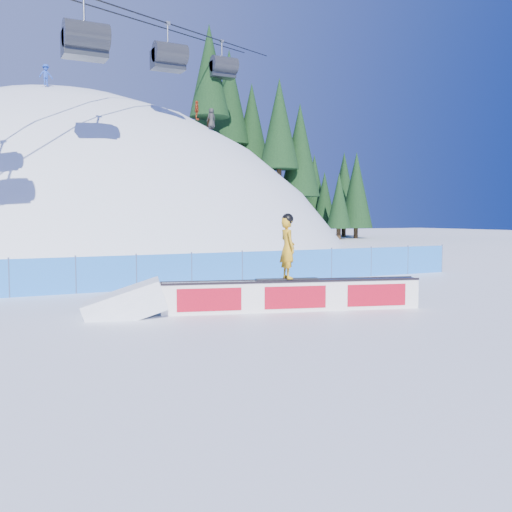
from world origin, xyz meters
name	(u,v)px	position (x,y,z in m)	size (l,w,h in m)	color
ground	(277,302)	(0.00, 0.00, 0.00)	(160.00, 160.00, 0.00)	white
snow_hill	(68,427)	(0.00, 42.00, -18.00)	(64.00, 64.00, 64.00)	white
treeline	(288,157)	(24.97, 42.55, 9.25)	(26.32, 11.92, 19.88)	#2F2013
safety_fence	(217,269)	(0.00, 4.50, 0.60)	(22.05, 0.05, 1.30)	blue
chairlift	(154,22)	(4.74, 27.49, 16.89)	(40.80, 41.70, 22.00)	gray
rail_box	(293,295)	(-0.39, -1.60, 0.41)	(6.86, 2.38, 0.84)	white
snow_ramp	(126,316)	(-4.60, -0.41, 0.00)	(1.97, 1.31, 0.74)	white
snowboarder	(288,247)	(-0.55, -1.56, 1.70)	(1.70, 0.75, 1.76)	black
distant_skiers	(99,98)	(1.36, 31.26, 11.76)	(19.91, 7.25, 5.25)	black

